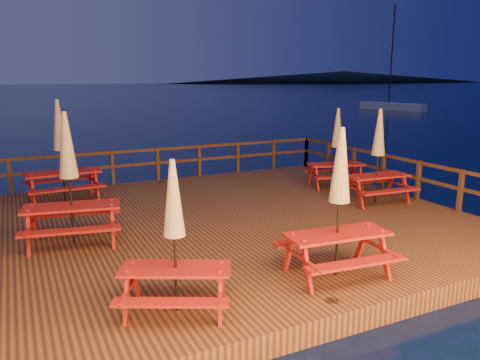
{
  "coord_description": "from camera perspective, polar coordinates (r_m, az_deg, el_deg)",
  "views": [
    {
      "loc": [
        -4.18,
        -9.94,
        3.78
      ],
      "look_at": [
        0.95,
        0.6,
        1.18
      ],
      "focal_mm": 35.0,
      "sensor_mm": 36.0,
      "label": 1
    }
  ],
  "objects": [
    {
      "name": "ground",
      "position": [
        11.43,
        -2.99,
        -6.82
      ],
      "size": [
        500.0,
        500.0,
        0.0
      ],
      "primitive_type": "plane",
      "color": "black",
      "rests_on": "ground"
    },
    {
      "name": "deck",
      "position": [
        11.37,
        -3.0,
        -5.86
      ],
      "size": [
        12.0,
        10.0,
        0.4
      ],
      "primitive_type": "cube",
      "color": "#3F1F14",
      "rests_on": "ground"
    },
    {
      "name": "deck_piles",
      "position": [
        11.53,
        -2.97,
        -8.22
      ],
      "size": [
        11.44,
        9.44,
        1.4
      ],
      "color": "#3B2912",
      "rests_on": "ground"
    },
    {
      "name": "railing",
      "position": [
        12.72,
        -6.19,
        0.57
      ],
      "size": [
        11.8,
        9.75,
        1.1
      ],
      "color": "#3B2912",
      "rests_on": "deck"
    },
    {
      "name": "headland_right",
      "position": [
        305.56,
        12.57,
        12.17
      ],
      "size": [
        230.4,
        86.4,
        7.0
      ],
      "primitive_type": "ellipsoid",
      "color": "black",
      "rests_on": "ground"
    },
    {
      "name": "sailboat",
      "position": [
        57.4,
        18.02,
        8.53
      ],
      "size": [
        3.19,
        8.08,
        11.86
      ],
      "rotation": [
        0.0,
        0.0,
        0.24
      ],
      "color": "silver",
      "rests_on": "ground"
    },
    {
      "name": "picnic_table_0",
      "position": [
        13.12,
        16.45,
        2.99
      ],
      "size": [
        1.89,
        1.6,
        2.55
      ],
      "rotation": [
        0.0,
        0.0,
        -0.08
      ],
      "color": "maroon",
      "rests_on": "deck"
    },
    {
      "name": "picnic_table_1",
      "position": [
        8.03,
        11.98,
        -2.49
      ],
      "size": [
        1.93,
        1.65,
        2.57
      ],
      "rotation": [
        0.0,
        0.0,
        -0.1
      ],
      "color": "maroon",
      "rests_on": "deck"
    },
    {
      "name": "picnic_table_2",
      "position": [
        14.73,
        11.71,
        4.01
      ],
      "size": [
        2.03,
        1.82,
        2.44
      ],
      "rotation": [
        0.0,
        0.0,
        -0.28
      ],
      "color": "maroon",
      "rests_on": "deck"
    },
    {
      "name": "picnic_table_3",
      "position": [
        6.76,
        -7.99,
        -6.62
      ],
      "size": [
        2.0,
        1.87,
        2.27
      ],
      "rotation": [
        0.0,
        0.0,
        -0.46
      ],
      "color": "maroon",
      "rests_on": "deck"
    },
    {
      "name": "picnic_table_4",
      "position": [
        9.98,
        -20.11,
        0.36
      ],
      "size": [
        2.16,
        1.89,
        2.72
      ],
      "rotation": [
        0.0,
        0.0,
        -0.19
      ],
      "color": "maroon",
      "rests_on": "deck"
    },
    {
      "name": "picnic_table_5",
      "position": [
        13.56,
        -21.01,
        3.49
      ],
      "size": [
        2.03,
        1.7,
        2.79
      ],
      "rotation": [
        0.0,
        0.0,
        0.05
      ],
      "color": "maroon",
      "rests_on": "deck"
    }
  ]
}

